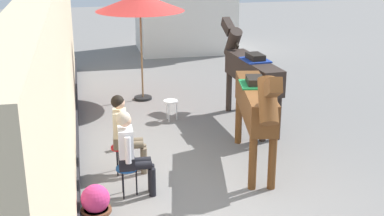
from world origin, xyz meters
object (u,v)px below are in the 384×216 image
(saddled_horse_near, at_px, (256,104))
(seated_visitor_near, at_px, (130,149))
(saddled_horse_far, at_px, (250,70))
(cafe_parasol, at_px, (140,3))
(seated_visitor_far, at_px, (124,130))
(flower_planter_middle, at_px, (96,206))
(satchel_bag, at_px, (122,144))
(spare_stool_white, at_px, (171,103))

(saddled_horse_near, bearing_deg, seated_visitor_near, -164.50)
(saddled_horse_far, height_order, cafe_parasol, cafe_parasol)
(seated_visitor_far, bearing_deg, saddled_horse_far, 34.50)
(flower_planter_middle, height_order, satchel_bag, flower_planter_middle)
(seated_visitor_near, xyz_separation_m, cafe_parasol, (0.79, 4.95, 1.59))
(seated_visitor_far, distance_m, cafe_parasol, 4.47)
(saddled_horse_far, bearing_deg, seated_visitor_far, -145.50)
(flower_planter_middle, bearing_deg, saddled_horse_near, 27.39)
(saddled_horse_near, xyz_separation_m, cafe_parasol, (-1.42, 4.33, 1.20))
(saddled_horse_far, xyz_separation_m, flower_planter_middle, (-3.42, -3.64, -0.82))
(seated_visitor_far, xyz_separation_m, saddled_horse_far, (2.86, 1.96, 0.38))
(seated_visitor_near, relative_size, flower_planter_middle, 2.17)
(cafe_parasol, bearing_deg, seated_visitor_near, -99.09)
(seated_visitor_far, bearing_deg, saddled_horse_near, -5.98)
(flower_planter_middle, height_order, cafe_parasol, cafe_parasol)
(flower_planter_middle, bearing_deg, seated_visitor_near, 55.23)
(saddled_horse_far, distance_m, satchel_bag, 3.17)
(cafe_parasol, relative_size, satchel_bag, 9.21)
(seated_visitor_near, relative_size, satchel_bag, 4.96)
(spare_stool_white, distance_m, satchel_bag, 1.86)
(seated_visitor_far, relative_size, cafe_parasol, 0.54)
(cafe_parasol, xyz_separation_m, satchel_bag, (-0.79, -3.07, -2.26))
(saddled_horse_near, height_order, spare_stool_white, saddled_horse_near)
(seated_visitor_far, distance_m, spare_stool_white, 2.74)
(flower_planter_middle, xyz_separation_m, satchel_bag, (0.58, 2.71, -0.23))
(satchel_bag, bearing_deg, spare_stool_white, 34.92)
(seated_visitor_near, relative_size, cafe_parasol, 0.54)
(satchel_bag, bearing_deg, flower_planter_middle, -116.37)
(saddled_horse_far, xyz_separation_m, satchel_bag, (-2.84, -0.94, -1.06))
(seated_visitor_far, distance_m, satchel_bag, 1.23)
(cafe_parasol, bearing_deg, saddled_horse_near, -71.84)
(seated_visitor_near, xyz_separation_m, saddled_horse_near, (2.21, 0.61, 0.38))
(seated_visitor_far, relative_size, saddled_horse_near, 0.47)
(seated_visitor_far, xyz_separation_m, flower_planter_middle, (-0.56, -1.68, -0.44))
(seated_visitor_far, relative_size, flower_planter_middle, 2.17)
(flower_planter_middle, bearing_deg, seated_visitor_far, 71.63)
(flower_planter_middle, distance_m, satchel_bag, 2.78)
(seated_visitor_far, height_order, satchel_bag, seated_visitor_far)
(flower_planter_middle, bearing_deg, spare_stool_white, 66.56)
(saddled_horse_near, height_order, saddled_horse_far, same)
(seated_visitor_near, xyz_separation_m, flower_planter_middle, (-0.58, -0.83, -0.44))
(seated_visitor_near, xyz_separation_m, saddled_horse_far, (2.84, 2.81, 0.38))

